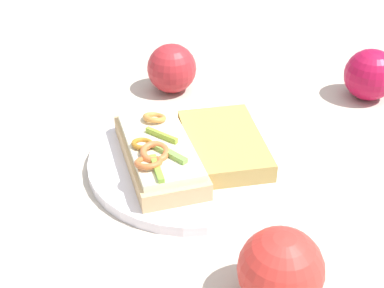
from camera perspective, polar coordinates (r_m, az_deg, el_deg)
ground_plane at (r=0.70m, az=0.00°, el=-2.28°), size 2.00×2.00×0.00m
plate at (r=0.70m, az=0.00°, el=-1.83°), size 0.26×0.26×0.01m
sandwich at (r=0.67m, az=-3.46°, el=-0.83°), size 0.19×0.11×0.04m
bread_slice_side at (r=0.70m, az=3.31°, el=-0.01°), size 0.15×0.10×0.02m
apple_0 at (r=0.52m, az=9.19°, el=-12.77°), size 0.11×0.11×0.08m
apple_1 at (r=0.88m, az=18.01°, el=6.86°), size 0.11×0.11×0.08m
apple_2 at (r=0.85m, az=-2.12°, el=7.85°), size 0.10×0.10×0.08m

